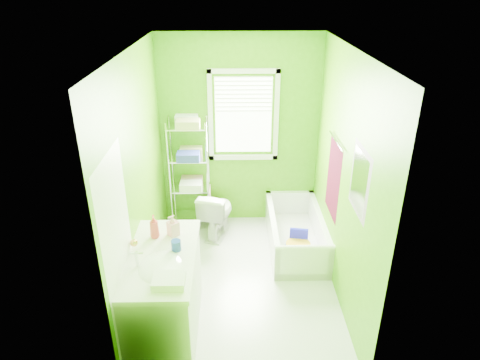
{
  "coord_description": "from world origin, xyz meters",
  "views": [
    {
      "loc": [
        -0.09,
        -3.95,
        3.21
      ],
      "look_at": [
        -0.02,
        0.25,
        1.19
      ],
      "focal_mm": 32.0,
      "sensor_mm": 36.0,
      "label": 1
    }
  ],
  "objects_px": {
    "bathtub": "(296,237)",
    "wire_shelf_unit": "(191,162)",
    "toilet": "(217,212)",
    "vanity": "(164,293)"
  },
  "relations": [
    {
      "from": "bathtub",
      "to": "toilet",
      "type": "relative_size",
      "value": 2.16
    },
    {
      "from": "toilet",
      "to": "vanity",
      "type": "distance_m",
      "value": 1.84
    },
    {
      "from": "vanity",
      "to": "wire_shelf_unit",
      "type": "distance_m",
      "value": 2.1
    },
    {
      "from": "bathtub",
      "to": "wire_shelf_unit",
      "type": "xyz_separation_m",
      "value": [
        -1.36,
        0.58,
        0.81
      ]
    },
    {
      "from": "wire_shelf_unit",
      "to": "bathtub",
      "type": "bearing_deg",
      "value": -22.86
    },
    {
      "from": "bathtub",
      "to": "toilet",
      "type": "bearing_deg",
      "value": 162.7
    },
    {
      "from": "toilet",
      "to": "vanity",
      "type": "height_order",
      "value": "vanity"
    },
    {
      "from": "bathtub",
      "to": "wire_shelf_unit",
      "type": "relative_size",
      "value": 0.92
    },
    {
      "from": "bathtub",
      "to": "wire_shelf_unit",
      "type": "height_order",
      "value": "wire_shelf_unit"
    },
    {
      "from": "vanity",
      "to": "wire_shelf_unit",
      "type": "height_order",
      "value": "wire_shelf_unit"
    }
  ]
}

